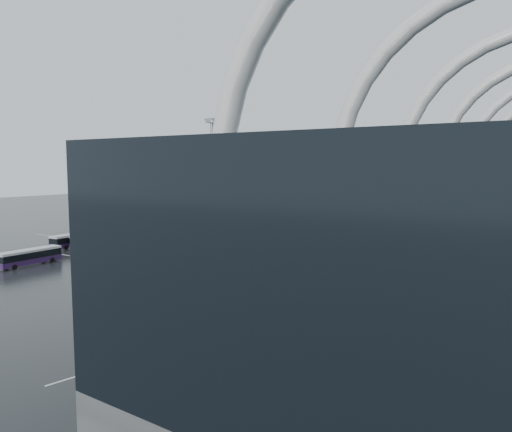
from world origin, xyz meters
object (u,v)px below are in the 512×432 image
Objects in this scene: van_curve_b at (131,299)px; gse_cart_belly_b at (394,248)px; bus_row_near_a at (76,239)px; van_curve_a at (103,279)px; bus_row_far_b at (29,256)px; gse_cart_belly_a at (355,251)px; gse_cart_belly_e at (357,244)px; airliner_gate_c at (433,197)px; airliner_gate_b at (397,208)px; jet_remote_far at (227,191)px; bus_row_near_d at (113,244)px; jet_remote_mid at (207,194)px; van_curve_c at (242,323)px; jet_remote_west at (132,201)px; bus_row_near_c at (101,241)px; bus_row_near_b at (97,239)px; floodlight_mast at (212,170)px; airliner_main at (323,226)px.

gse_cart_belly_b is at bearing 36.07° from van_curve_b.
bus_row_near_a is 39.35m from van_curve_a.
bus_row_far_b is at bearing 128.48° from van_curve_b.
gse_cart_belly_e is at bearing 111.47° from gse_cart_belly_a.
airliner_gate_b is at bearing -106.29° from airliner_gate_c.
van_curve_b is 53.76m from gse_cart_belly_a.
airliner_gate_c is (-4.01, 53.71, 0.14)m from airliner_gate_b.
jet_remote_far is at bearing 169.83° from airliner_gate_c.
bus_row_near_d is 42.22m from van_curve_b.
jet_remote_mid is 23.74× the size of gse_cart_belly_b.
gse_cart_belly_a is at bearing 77.02° from van_curve_c.
jet_remote_mid reaches higher than jet_remote_west.
airliner_gate_b is at bearing 164.88° from jet_remote_mid.
gse_cart_belly_b is (20.78, -102.90, -4.48)m from airliner_gate_c.
bus_row_near_d is (4.14, -0.16, -0.19)m from bus_row_near_c.
airliner_gate_b is at bearing -26.78° from bus_row_near_d.
airliner_gate_b reaches higher than van_curve_b.
bus_row_near_a is 2.52× the size of van_curve_c.
bus_row_near_c is at bearing 81.26° from bus_row_near_d.
bus_row_near_b is at bearing 90.21° from jet_remote_far.
jet_remote_west is at bearing 149.47° from floodlight_mast.
jet_remote_mid reaches higher than airliner_gate_c.
gse_cart_belly_e is (39.83, 36.19, -1.10)m from bus_row_near_d.
bus_row_near_d is (-34.20, -30.23, -3.21)m from airliner_main.
gse_cart_belly_a is at bearing -67.62° from bus_row_near_a.
gse_cart_belly_b is at bearing -61.81° from bus_row_near_b.
gse_cart_belly_e is at bearing -59.71° from bus_row_near_c.
gse_cart_belly_a is at bearing 159.64° from jet_remote_west.
bus_row_far_b is at bearing -153.38° from bus_row_near_a.
gse_cart_belly_e is (52.13, 36.68, -1.09)m from bus_row_near_a.
bus_row_near_d is 1.04× the size of bus_row_far_b.
airliner_main reaches higher than bus_row_near_c.
jet_remote_west is at bearing 169.33° from airliner_main.
bus_row_far_b is (-35.60, -48.30, -3.27)m from airliner_main.
airliner_gate_c is at bearing 101.42° from gse_cart_belly_b.
jet_remote_mid is 1.76× the size of floodlight_mast.
bus_row_near_d is (65.91, -122.28, -3.99)m from jet_remote_far.
bus_row_far_b is at bearing -108.66° from airliner_gate_b.
jet_remote_west is 8.83× the size of van_curve_c.
van_curve_a reaches higher than gse_cart_belly_b.
airliner_main is 1.31× the size of jet_remote_west.
gse_cart_belly_a is at bearing -123.48° from gse_cart_belly_b.
bus_row_near_c is at bearing -90.64° from bus_row_near_a.
jet_remote_west is 22.04× the size of gse_cart_belly_a.
bus_row_near_d is (8.30, -2.16, -0.02)m from bus_row_near_b.
airliner_gate_c is 25.54× the size of gse_cart_belly_e.
van_curve_c is at bearing -80.17° from airliner_gate_b.
jet_remote_mid is 3.87× the size of bus_row_near_a.
jet_remote_mid is at bearing 19.77° from bus_row_near_c.
bus_row_near_a is at bearing 123.94° from jet_remote_west.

